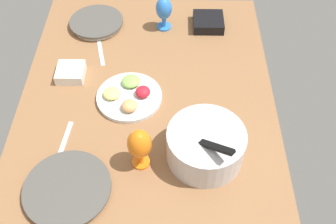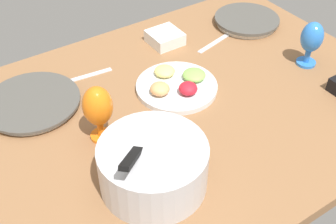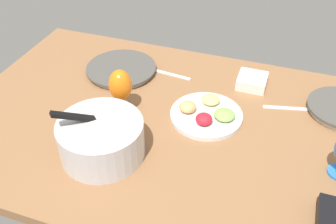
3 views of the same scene
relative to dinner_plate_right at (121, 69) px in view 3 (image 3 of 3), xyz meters
The scene contains 8 objects.
ground_plane 40.25cm from the dinner_plate_right, 141.29° to the left, with size 160.00×104.00×4.00cm, color #8C603D.
dinner_plate_right is the anchor object (origin of this frame).
mixing_bowl 49.84cm from the dinner_plate_right, 107.59° to the left, with size 27.71×27.71×19.65cm.
fruit_platter 46.13cm from the dinner_plate_right, 157.24° to the left, with size 26.70×26.70×5.56cm.
hurricane_glass_orange 28.69cm from the dinner_plate_right, 115.50° to the left, with size 8.49×8.49×17.84cm.
square_bowl_white 55.48cm from the dinner_plate_right, behind, with size 11.51×11.51×4.54cm.
fork_by_left_plate 70.35cm from the dinner_plate_right, behind, with size 18.00×1.80×0.60cm, color silver.
fork_by_right_plate 21.49cm from the dinner_plate_right, 166.78° to the right, with size 18.00×1.80×0.60cm, color silver.
Camera 3 is at (-33.77, 100.89, 90.85)cm, focal length 41.09 mm.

